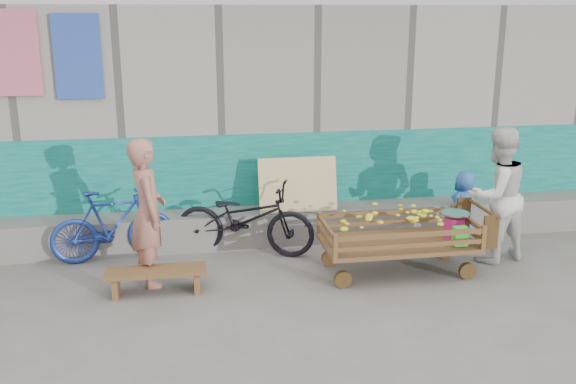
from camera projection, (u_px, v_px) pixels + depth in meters
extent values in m
plane|color=#5F5B56|center=(309.00, 325.00, 6.18)|extent=(80.00, 80.00, 0.00)
cube|color=gray|center=(256.00, 109.00, 9.67)|extent=(12.00, 3.00, 3.00)
cube|color=#056662|center=(270.00, 186.00, 8.45)|extent=(12.00, 0.03, 1.40)
cube|color=slate|center=(273.00, 226.00, 8.35)|extent=(12.00, 0.50, 0.45)
cube|color=tan|center=(298.00, 185.00, 8.12)|extent=(1.00, 0.19, 0.68)
cube|color=#C85B78|center=(15.00, 53.00, 7.47)|extent=(0.55, 0.03, 1.00)
cube|color=#2A4BA4|center=(78.00, 57.00, 7.60)|extent=(0.55, 0.03, 1.00)
cube|color=brown|center=(398.00, 243.00, 7.34)|extent=(1.73, 0.87, 0.05)
cylinder|color=#3D2812|center=(343.00, 279.00, 6.99)|extent=(0.19, 0.06, 0.19)
cube|color=brown|center=(335.00, 246.00, 6.78)|extent=(0.05, 0.05, 0.27)
cylinder|color=#3D2812|center=(330.00, 258.00, 7.59)|extent=(0.19, 0.06, 0.19)
cube|color=brown|center=(319.00, 223.00, 7.54)|extent=(0.05, 0.05, 0.27)
cylinder|color=#3D2812|center=(467.00, 271.00, 7.22)|extent=(0.19, 0.06, 0.19)
cube|color=brown|center=(483.00, 237.00, 7.05)|extent=(0.05, 0.05, 0.27)
cylinder|color=#3D2812|center=(445.00, 251.00, 7.83)|extent=(0.19, 0.06, 0.19)
cube|color=brown|center=(453.00, 215.00, 7.81)|extent=(0.05, 0.05, 0.27)
cube|color=brown|center=(411.00, 245.00, 6.92)|extent=(1.67, 0.04, 0.05)
cube|color=brown|center=(411.00, 235.00, 6.89)|extent=(1.67, 0.04, 0.05)
cube|color=brown|center=(387.00, 222.00, 7.69)|extent=(1.67, 0.04, 0.05)
cube|color=brown|center=(388.00, 213.00, 7.66)|extent=(1.67, 0.04, 0.05)
cube|color=brown|center=(327.00, 237.00, 7.17)|extent=(0.04, 0.81, 0.05)
cube|color=brown|center=(327.00, 227.00, 7.14)|extent=(0.04, 0.81, 0.05)
cube|color=brown|center=(467.00, 229.00, 7.44)|extent=(0.04, 0.81, 0.05)
cube|color=brown|center=(468.00, 220.00, 7.41)|extent=(0.04, 0.81, 0.05)
cylinder|color=#3D2812|center=(483.00, 208.00, 7.40)|extent=(0.04, 0.77, 0.04)
cube|color=#3D2812|center=(463.00, 213.00, 7.77)|extent=(0.17, 0.04, 0.38)
cube|color=#3D2812|center=(491.00, 232.00, 7.10)|extent=(0.17, 0.04, 0.38)
ellipsoid|color=yellow|center=(391.00, 224.00, 7.26)|extent=(1.25, 0.67, 0.42)
cylinder|color=#DC2280|center=(454.00, 227.00, 7.41)|extent=(0.23, 0.23, 0.25)
cylinder|color=silver|center=(455.00, 216.00, 7.37)|extent=(0.03, 0.03, 0.06)
cylinder|color=silver|center=(455.00, 213.00, 7.36)|extent=(0.33, 0.33, 0.02)
cube|color=green|center=(460.00, 236.00, 7.15)|extent=(0.15, 0.12, 0.21)
cube|color=brown|center=(156.00, 271.00, 6.83)|extent=(1.07, 0.32, 0.04)
cube|color=brown|center=(116.00, 286.00, 6.80)|extent=(0.06, 0.30, 0.21)
cube|color=brown|center=(197.00, 281.00, 6.93)|extent=(0.06, 0.30, 0.21)
imported|color=#A36455|center=(148.00, 212.00, 6.94)|extent=(0.48, 0.65, 1.64)
imported|color=silver|center=(497.00, 195.00, 7.60)|extent=(0.92, 0.80, 1.63)
imported|color=#2C5FB0|center=(463.00, 206.00, 8.40)|extent=(0.54, 0.49, 0.92)
imported|color=black|center=(245.00, 219.00, 7.89)|extent=(1.84, 1.16, 0.91)
imported|color=navy|center=(113.00, 225.00, 7.69)|extent=(1.51, 0.62, 0.88)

